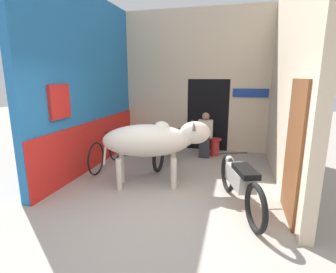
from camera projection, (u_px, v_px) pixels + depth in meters
name	position (u px, v px, depth m)	size (l,w,h in m)	color
ground_plane	(147.00, 223.00, 3.89)	(30.00, 30.00, 0.00)	#9E9389
wall_left_shopfront	(87.00, 86.00, 6.01)	(0.25, 4.31, 3.98)	#236BAD
wall_back_with_doorway	(201.00, 94.00, 7.79)	(4.13, 0.93, 3.98)	beige
wall_right_with_door	(290.00, 86.00, 4.91)	(0.22, 4.31, 3.98)	beige
cow	(153.00, 140.00, 5.05)	(2.14, 1.11, 1.34)	beige
motorcycle_near	(240.00, 182.00, 4.25)	(0.81, 1.96, 0.81)	black
motorcycle_far	(167.00, 145.00, 6.52)	(0.58, 1.99, 0.80)	black
bicycle	(107.00, 151.00, 6.28)	(0.44, 1.82, 0.75)	black
shopkeeper_seated	(205.00, 134.00, 7.02)	(0.39, 0.33, 1.20)	#282833
plastic_stool	(215.00, 146.00, 7.20)	(0.35, 0.35, 0.47)	red
bucket	(126.00, 150.00, 7.29)	(0.26, 0.26, 0.26)	#23669E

